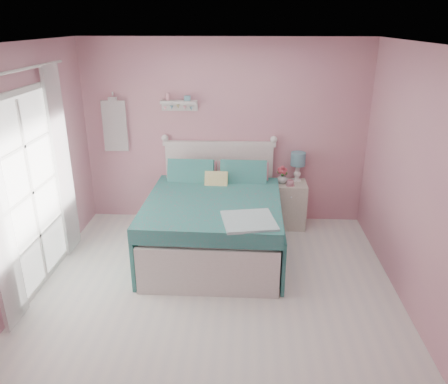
# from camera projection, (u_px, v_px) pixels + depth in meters

# --- Properties ---
(floor) EXTENTS (4.50, 4.50, 0.00)m
(floor) POSITION_uv_depth(u_px,v_px,m) (213.00, 306.00, 4.57)
(floor) COLOR silver
(floor) RESTS_ON ground
(room_shell) EXTENTS (4.50, 4.50, 4.50)m
(room_shell) POSITION_uv_depth(u_px,v_px,m) (211.00, 162.00, 3.99)
(room_shell) COLOR #BF7991
(room_shell) RESTS_ON floor
(bed) EXTENTS (1.66, 2.08, 1.19)m
(bed) POSITION_uv_depth(u_px,v_px,m) (214.00, 221.00, 5.56)
(bed) COLOR silver
(bed) RESTS_ON floor
(nightstand) EXTENTS (0.46, 0.45, 0.66)m
(nightstand) POSITION_uv_depth(u_px,v_px,m) (289.00, 204.00, 6.27)
(nightstand) COLOR beige
(nightstand) RESTS_ON floor
(table_lamp) EXTENTS (0.21, 0.21, 0.41)m
(table_lamp) POSITION_uv_depth(u_px,v_px,m) (298.00, 161.00, 6.14)
(table_lamp) COLOR white
(table_lamp) RESTS_ON nightstand
(vase) EXTENTS (0.18, 0.18, 0.15)m
(vase) POSITION_uv_depth(u_px,v_px,m) (282.00, 178.00, 6.11)
(vase) COLOR silver
(vase) RESTS_ON nightstand
(teacup) EXTENTS (0.11, 0.11, 0.08)m
(teacup) POSITION_uv_depth(u_px,v_px,m) (290.00, 183.00, 6.03)
(teacup) COLOR pink
(teacup) RESTS_ON nightstand
(roses) EXTENTS (0.14, 0.11, 0.12)m
(roses) POSITION_uv_depth(u_px,v_px,m) (282.00, 170.00, 6.06)
(roses) COLOR #BF4151
(roses) RESTS_ON vase
(wall_shelf) EXTENTS (0.50, 0.15, 0.25)m
(wall_shelf) POSITION_uv_depth(u_px,v_px,m) (179.00, 103.00, 6.00)
(wall_shelf) COLOR silver
(wall_shelf) RESTS_ON room_shell
(hanging_dress) EXTENTS (0.34, 0.03, 0.72)m
(hanging_dress) POSITION_uv_depth(u_px,v_px,m) (115.00, 126.00, 6.16)
(hanging_dress) COLOR white
(hanging_dress) RESTS_ON room_shell
(french_door) EXTENTS (0.04, 1.32, 2.16)m
(french_door) POSITION_uv_depth(u_px,v_px,m) (31.00, 193.00, 4.65)
(french_door) COLOR silver
(french_door) RESTS_ON floor
(curtain_far) EXTENTS (0.04, 0.40, 2.32)m
(curtain_far) POSITION_uv_depth(u_px,v_px,m) (62.00, 163.00, 5.30)
(curtain_far) COLOR white
(curtain_far) RESTS_ON floor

